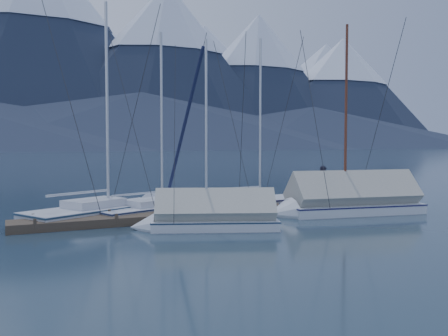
{
  "coord_description": "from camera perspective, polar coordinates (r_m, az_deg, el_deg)",
  "views": [
    {
      "loc": [
        -8.84,
        -17.37,
        3.32
      ],
      "look_at": [
        0.0,
        2.0,
        2.2
      ],
      "focal_mm": 38.0,
      "sensor_mm": 36.0,
      "label": 1
    }
  ],
  "objects": [
    {
      "name": "mountain_range",
      "position": [
        391.96,
        -22.81,
        10.88
      ],
      "size": [
        877.0,
        584.0,
        150.5
      ],
      "color": "#475675",
      "rests_on": "ground"
    },
    {
      "name": "ground",
      "position": [
        19.78,
        2.42,
        -6.66
      ],
      "size": [
        1000.0,
        1000.0,
        0.0
      ],
      "primitive_type": "plane",
      "color": "#162633",
      "rests_on": "ground"
    },
    {
      "name": "sailboat_covered_far",
      "position": [
        18.42,
        -2.49,
        -6.14
      ],
      "size": [
        5.92,
        3.61,
        7.99
      ],
      "color": "silver",
      "rests_on": "ground"
    },
    {
      "name": "mooring_posts",
      "position": [
        21.3,
        -1.23,
        -5.0
      ],
      "size": [
        15.12,
        1.52,
        0.35
      ],
      "color": "#382D23",
      "rests_on": "ground"
    },
    {
      "name": "person",
      "position": [
        24.67,
        11.87,
        -1.86
      ],
      "size": [
        0.49,
        0.7,
        1.83
      ],
      "primitive_type": "imported",
      "rotation": [
        0.0,
        0.0,
        1.66
      ],
      "color": "black",
      "rests_on": "dock"
    },
    {
      "name": "sailboat_open_right",
      "position": [
        24.95,
        5.26,
        -4.26
      ],
      "size": [
        7.4,
        3.28,
        9.5
      ],
      "color": "silver",
      "rests_on": "ground"
    },
    {
      "name": "dock",
      "position": [
        21.54,
        0.0,
        -5.56
      ],
      "size": [
        18.0,
        1.5,
        0.54
      ],
      "color": "#382D23",
      "rests_on": "ground"
    },
    {
      "name": "sailboat_open_mid",
      "position": [
        22.89,
        -6.48,
        -4.94
      ],
      "size": [
        7.26,
        4.42,
        9.29
      ],
      "color": "silver",
      "rests_on": "ground"
    },
    {
      "name": "sailboat_open_left",
      "position": [
        22.59,
        -12.63,
        -5.04
      ],
      "size": [
        8.1,
        5.75,
        10.56
      ],
      "color": "silver",
      "rests_on": "ground"
    },
    {
      "name": "sailboat_covered_near",
      "position": [
        22.98,
        13.98,
        -4.16
      ],
      "size": [
        7.79,
        3.59,
        9.78
      ],
      "color": "silver",
      "rests_on": "ground"
    }
  ]
}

